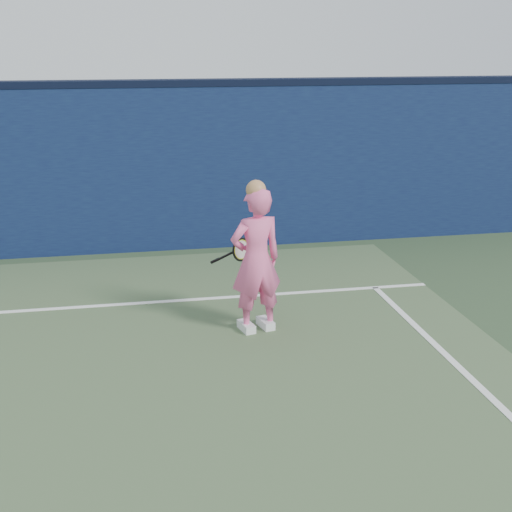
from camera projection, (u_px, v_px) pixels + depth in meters
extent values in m
cube|color=#0D163D|center=(15.00, 174.00, 10.60)|extent=(24.00, 0.40, 2.50)
cube|color=black|center=(6.00, 85.00, 10.22)|extent=(24.00, 0.42, 0.10)
imported|color=pink|center=(256.00, 260.00, 7.90)|extent=(0.68, 0.52, 1.65)
sphere|color=tan|center=(256.00, 190.00, 7.67)|extent=(0.22, 0.22, 0.22)
cube|color=white|center=(266.00, 324.00, 8.18)|extent=(0.18, 0.30, 0.10)
cube|color=white|center=(246.00, 327.00, 8.08)|extent=(0.18, 0.30, 0.10)
torus|color=black|center=(241.00, 249.00, 8.30)|extent=(0.26, 0.20, 0.28)
torus|color=#D2EB16|center=(241.00, 249.00, 8.30)|extent=(0.21, 0.16, 0.23)
cylinder|color=beige|center=(241.00, 249.00, 8.30)|extent=(0.20, 0.15, 0.23)
cylinder|color=black|center=(225.00, 256.00, 8.23)|extent=(0.25, 0.13, 0.09)
cylinder|color=black|center=(215.00, 261.00, 8.20)|extent=(0.12, 0.08, 0.06)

